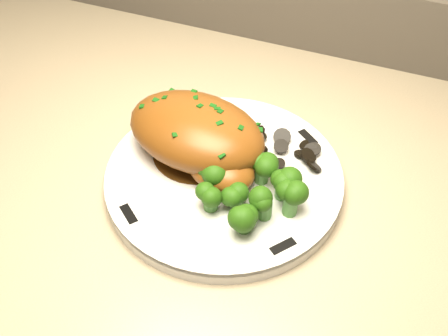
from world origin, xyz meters
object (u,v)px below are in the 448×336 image
(counter, at_px, (8,263))
(plate, at_px, (224,179))
(chicken_breast, at_px, (199,136))
(broccoli_florets, at_px, (249,189))

(counter, bearing_deg, plate, -0.92)
(counter, distance_m, chicken_breast, 0.65)
(plate, bearing_deg, broccoli_florets, -36.77)
(counter, bearing_deg, broccoli_florets, -4.35)
(plate, bearing_deg, chicken_breast, 155.10)
(chicken_breast, height_order, broccoli_florets, chicken_breast)
(plate, height_order, chicken_breast, chicken_breast)
(counter, xyz_separation_m, broccoli_florets, (0.51, -0.04, 0.47))
(counter, distance_m, broccoli_florets, 0.70)
(counter, bearing_deg, chicken_breast, 1.42)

